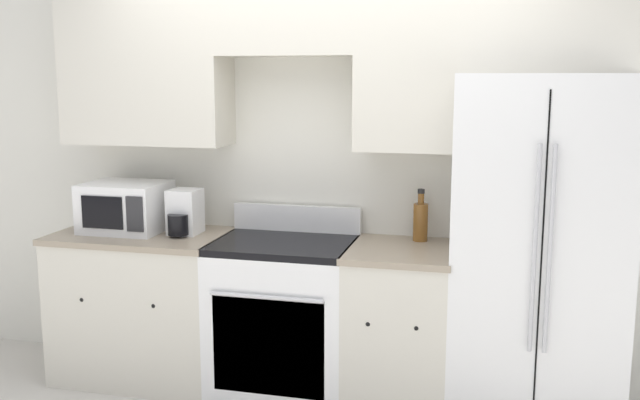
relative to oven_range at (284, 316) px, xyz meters
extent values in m
cube|color=silver|center=(0.22, 0.35, 0.84)|extent=(8.00, 0.06, 2.60)
cube|color=beige|center=(-0.90, 0.15, 1.45)|extent=(1.01, 0.33, 0.95)
cube|color=beige|center=(0.00, 0.15, 1.71)|extent=(0.80, 0.33, 0.43)
cube|color=beige|center=(1.12, 0.15, 1.45)|extent=(1.44, 0.33, 0.95)
cube|color=beige|center=(-0.90, 0.00, -0.02)|extent=(1.01, 0.62, 0.88)
cube|color=gray|center=(-0.90, 0.00, 0.43)|extent=(1.03, 0.64, 0.03)
sphere|color=black|center=(-1.13, -0.31, 0.11)|extent=(0.03, 0.03, 0.03)
sphere|color=black|center=(-0.68, -0.31, 0.11)|extent=(0.03, 0.03, 0.03)
cube|color=beige|center=(0.68, 0.00, -0.02)|extent=(0.56, 0.62, 0.88)
cube|color=gray|center=(0.68, 0.00, 0.43)|extent=(0.58, 0.64, 0.03)
sphere|color=black|center=(0.55, -0.31, 0.11)|extent=(0.03, 0.03, 0.03)
sphere|color=black|center=(0.80, -0.31, 0.11)|extent=(0.03, 0.03, 0.03)
cube|color=white|center=(0.00, 0.00, -0.03)|extent=(0.80, 0.62, 0.87)
cube|color=black|center=(0.00, -0.30, -0.07)|extent=(0.64, 0.01, 0.56)
cube|color=black|center=(0.00, 0.00, 0.43)|extent=(0.80, 0.62, 0.04)
cube|color=white|center=(0.00, 0.28, 0.53)|extent=(0.80, 0.04, 0.16)
cylinder|color=silver|center=(0.00, -0.33, 0.22)|extent=(0.64, 0.02, 0.02)
cube|color=white|center=(1.40, 0.08, 0.47)|extent=(0.88, 0.77, 1.86)
cube|color=black|center=(1.40, -0.31, 0.47)|extent=(0.01, 0.01, 1.71)
cylinder|color=#B7B7BC|center=(1.36, -0.33, 0.56)|extent=(0.02, 0.02, 1.02)
cylinder|color=#B7B7BC|center=(1.43, -0.33, 0.56)|extent=(0.02, 0.02, 1.02)
cube|color=white|center=(-1.02, 0.04, 0.60)|extent=(0.48, 0.40, 0.30)
cube|color=black|center=(-1.06, -0.16, 0.60)|extent=(0.26, 0.01, 0.19)
cube|color=#262628|center=(-0.85, -0.16, 0.60)|extent=(0.10, 0.01, 0.21)
cylinder|color=brown|center=(0.76, 0.21, 0.56)|extent=(0.08, 0.08, 0.22)
cylinder|color=brown|center=(0.76, 0.21, 0.70)|extent=(0.04, 0.04, 0.06)
cylinder|color=black|center=(0.76, 0.21, 0.74)|extent=(0.04, 0.04, 0.02)
cube|color=white|center=(-0.63, 0.06, 0.58)|extent=(0.17, 0.18, 0.27)
cylinder|color=black|center=(-0.63, -0.05, 0.53)|extent=(0.12, 0.12, 0.12)
camera|label=1|loc=(1.17, -3.81, 1.39)|focal=40.00mm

